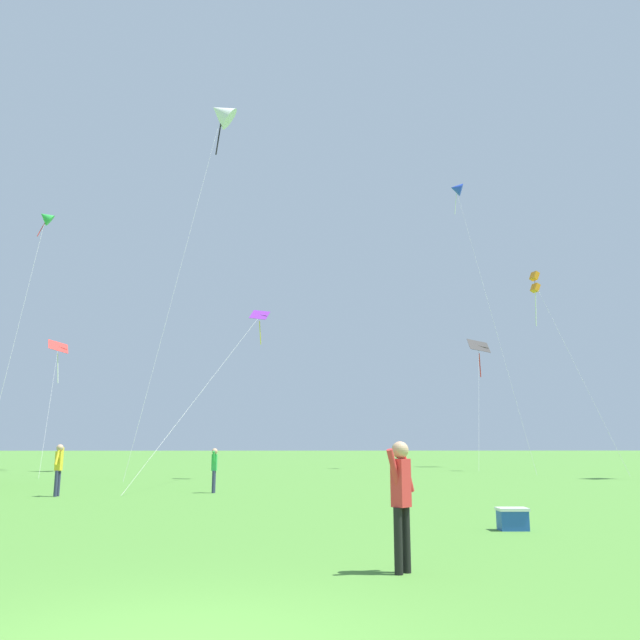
% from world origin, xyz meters
% --- Properties ---
extents(kite_purple_streamer, '(4.41, 10.98, 8.78)m').
position_xyz_m(kite_purple_streamer, '(-1.30, 26.47, 7.75)').
color(kite_purple_streamer, purple).
rests_on(kite_purple_streamer, ground_plane).
extents(kite_green_small, '(1.23, 6.62, 15.35)m').
position_xyz_m(kite_green_small, '(-13.93, 30.11, 14.80)').
color(kite_green_small, green).
rests_on(kite_green_small, ground_plane).
extents(kite_blue_delta, '(2.24, 9.53, 21.90)m').
position_xyz_m(kite_blue_delta, '(13.18, 40.24, 21.24)').
color(kite_blue_delta, blue).
rests_on(kite_blue_delta, ground_plane).
extents(kite_white_distant, '(3.82, 11.41, 25.96)m').
position_xyz_m(kite_white_distant, '(-4.61, 35.72, 24.81)').
color(kite_white_distant, white).
rests_on(kite_white_distant, ground_plane).
extents(kite_black_large, '(3.41, 8.04, 10.23)m').
position_xyz_m(kite_black_large, '(15.55, 44.47, 9.07)').
color(kite_black_large, black).
rests_on(kite_black_large, ground_plane).
extents(kite_red_high, '(4.39, 11.56, 9.04)m').
position_xyz_m(kite_red_high, '(-15.85, 38.71, 7.90)').
color(kite_red_high, red).
rests_on(kite_red_high, ground_plane).
extents(kite_orange_box, '(2.38, 7.00, 13.58)m').
position_xyz_m(kite_orange_box, '(17.42, 36.45, 12.66)').
color(kite_orange_box, orange).
rests_on(kite_orange_box, ground_plane).
extents(person_child_small, '(0.23, 0.55, 1.71)m').
position_xyz_m(person_child_small, '(-7.02, 16.44, 1.03)').
color(person_child_small, '#2D3351').
rests_on(person_child_small, ground_plane).
extents(person_with_spool, '(0.46, 0.45, 1.73)m').
position_xyz_m(person_with_spool, '(2.46, 3.21, 1.04)').
color(person_with_spool, black).
rests_on(person_with_spool, ground_plane).
extents(person_foreground_watcher, '(0.21, 0.51, 1.57)m').
position_xyz_m(person_foreground_watcher, '(-1.99, 17.87, 0.94)').
color(person_foreground_watcher, '#2D3351').
rests_on(person_foreground_watcher, ground_plane).
extents(picnic_cooler, '(0.60, 0.40, 0.44)m').
position_xyz_m(picnic_cooler, '(5.38, 7.49, 0.22)').
color(picnic_cooler, '#2351B2').
rests_on(picnic_cooler, ground_plane).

